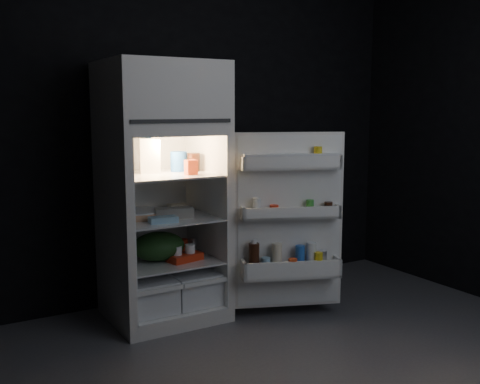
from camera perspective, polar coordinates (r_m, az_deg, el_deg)
floor at (r=3.24m, az=6.91°, el=-18.52°), size 4.00×3.40×0.00m
wall_back at (r=4.36m, az=-6.56°, el=6.88°), size 4.00×0.00×2.70m
refrigerator at (r=3.93m, az=-8.06°, el=0.90°), size 0.76×0.71×1.78m
fridge_door at (r=3.88m, az=5.02°, el=-3.17°), size 0.74×0.44×1.22m
milk_jug at (r=3.92m, az=-9.13°, el=3.66°), size 0.17×0.17×0.24m
mayo_jar at (r=4.01m, az=-6.25°, el=3.11°), size 0.14×0.14×0.14m
jam_jar at (r=4.00m, az=-4.74°, el=3.05°), size 0.11×0.11×0.13m
amber_bottle at (r=3.83m, az=-11.48°, el=3.34°), size 0.09×0.09×0.22m
small_carton at (r=3.79m, az=-4.99°, el=2.51°), size 0.08×0.06×0.10m
egg_carton at (r=3.86m, az=-6.70°, el=-2.12°), size 0.28×0.16×0.07m
pie at (r=3.92m, az=-10.34°, el=-2.26°), size 0.35×0.35×0.04m
flat_package at (r=3.72m, az=-7.81°, el=-2.80°), size 0.19×0.11×0.04m
wrapped_pkg at (r=4.13m, az=-6.38°, el=-1.57°), size 0.14×0.12×0.05m
produce_bag at (r=3.94m, az=-8.28°, el=-5.47°), size 0.39×0.34×0.20m
yogurt_tray at (r=3.92m, az=-5.63°, el=-6.61°), size 0.26×0.18×0.05m
small_can_red at (r=4.17m, az=-5.72°, el=-5.38°), size 0.08×0.08×0.09m
small_can_silver at (r=4.21m, az=-4.81°, el=-5.26°), size 0.08×0.08×0.09m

